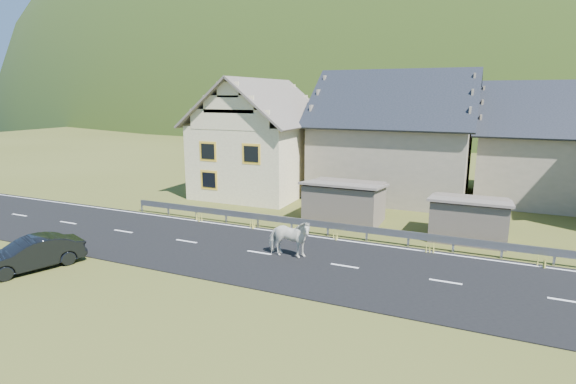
% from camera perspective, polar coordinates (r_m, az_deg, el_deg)
% --- Properties ---
extents(ground, '(160.00, 160.00, 0.00)m').
position_cam_1_polar(ground, '(19.12, 7.20, -9.42)').
color(ground, '#3B3F12').
rests_on(ground, ground).
extents(road, '(60.00, 7.00, 0.04)m').
position_cam_1_polar(road, '(19.11, 7.20, -9.37)').
color(road, black).
rests_on(road, ground).
extents(lane_markings, '(60.00, 6.60, 0.01)m').
position_cam_1_polar(lane_markings, '(19.10, 7.21, -9.30)').
color(lane_markings, silver).
rests_on(lane_markings, road).
extents(guardrail, '(28.10, 0.09, 0.75)m').
position_cam_1_polar(guardrail, '(22.30, 9.98, -4.79)').
color(guardrail, '#93969B').
rests_on(guardrail, ground).
extents(shed_left, '(4.30, 3.30, 2.40)m').
position_cam_1_polar(shed_left, '(25.28, 7.17, -1.39)').
color(shed_left, '#716356').
rests_on(shed_left, ground).
extents(shed_right, '(3.80, 2.90, 2.20)m').
position_cam_1_polar(shed_right, '(23.86, 21.95, -3.29)').
color(shed_right, '#716356').
rests_on(shed_right, ground).
extents(house_cream, '(7.80, 9.80, 8.30)m').
position_cam_1_polar(house_cream, '(32.80, -3.44, 7.58)').
color(house_cream, '#F4E6B4').
rests_on(house_cream, ground).
extents(house_stone_a, '(10.80, 9.80, 8.90)m').
position_cam_1_polar(house_stone_a, '(32.71, 13.38, 7.75)').
color(house_stone_a, gray).
rests_on(house_stone_a, ground).
extents(house_stone_b, '(9.80, 8.80, 8.10)m').
position_cam_1_polar(house_stone_b, '(34.43, 30.65, 5.92)').
color(house_stone_b, gray).
rests_on(house_stone_b, ground).
extents(mountain, '(440.00, 280.00, 260.00)m').
position_cam_1_polar(mountain, '(198.92, 23.62, 3.46)').
color(mountain, '#1F3F10').
rests_on(mountain, ground).
extents(conifer_patch, '(76.00, 50.00, 28.00)m').
position_cam_1_polar(conifer_patch, '(140.50, -1.50, 11.88)').
color(conifer_patch, black).
rests_on(conifer_patch, ground).
extents(horse, '(1.06, 2.10, 1.73)m').
position_cam_1_polar(horse, '(19.69, 0.13, -5.88)').
color(horse, silver).
rests_on(horse, road).
extents(car, '(2.70, 4.21, 1.31)m').
position_cam_1_polar(car, '(21.31, -29.82, -6.84)').
color(car, black).
rests_on(car, ground).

